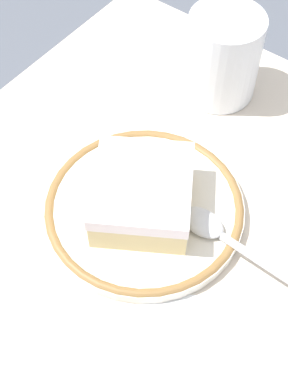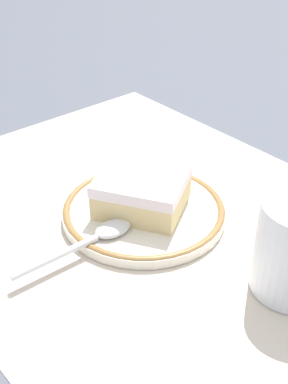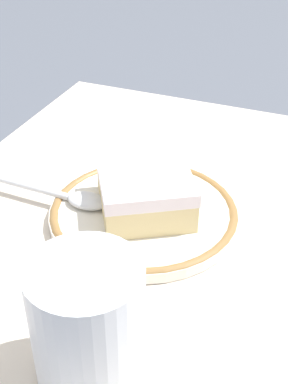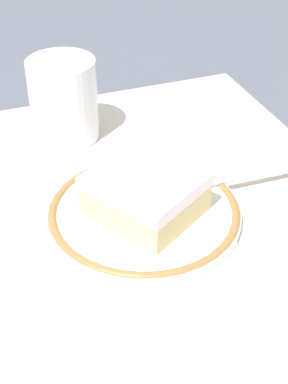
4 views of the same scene
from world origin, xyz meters
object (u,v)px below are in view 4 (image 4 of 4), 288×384
Objects in this scene: plate at (144,213)px; cup at (64,104)px; cake_slice at (144,194)px; spoon at (210,182)px.

plate is 0.17m from cup.
cake_slice is 0.17m from cup.
cup reaches higher than plate.
spoon is (-0.01, 0.07, -0.02)m from cake_slice.
plate is at bearing 10.09° from cup.
spoon is 1.48× the size of cup.
plate is 1.97× the size of cup.
cup reaches higher than cake_slice.
cake_slice is (0.00, -0.00, 0.02)m from plate.
cup is at bearing -169.91° from plate.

